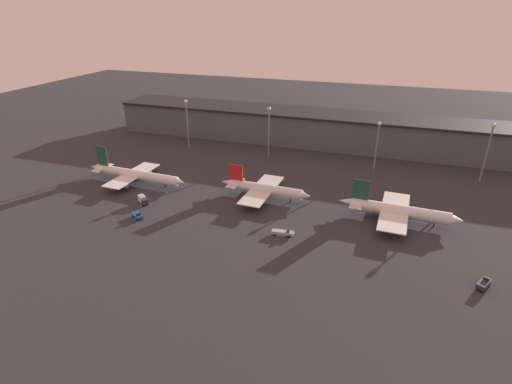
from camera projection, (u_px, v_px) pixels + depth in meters
ground at (282, 232)px, 138.48m from camera, size 600.00×600.00×0.00m
terminal_building at (330, 129)px, 220.03m from camera, size 247.38×26.70×17.86m
airplane_0 at (135, 175)px, 175.37m from camera, size 49.56×30.32×14.71m
airplane_1 at (264, 190)px, 161.15m from camera, size 38.85×31.35×12.63m
airplane_2 at (398, 211)px, 143.93m from camera, size 43.20×32.76×13.92m
service_vehicle_0 at (137, 215)px, 146.75m from camera, size 5.81×5.07×2.44m
service_vehicle_1 at (484, 284)px, 110.34m from camera, size 4.50×5.55×2.94m
service_vehicle_2 at (143, 200)px, 156.99m from camera, size 5.47×4.74×3.31m
service_vehicle_3 at (283, 233)px, 135.52m from camera, size 7.66×2.73×2.56m
lamp_post_0 at (187, 118)px, 211.99m from camera, size 1.80×1.80×26.51m
lamp_post_1 at (269, 126)px, 198.99m from camera, size 1.80×1.80×26.06m
lamp_post_2 at (377, 139)px, 184.57m from camera, size 1.80×1.80×23.21m
lamp_post_3 at (489, 145)px, 170.62m from camera, size 1.80×1.80×26.58m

